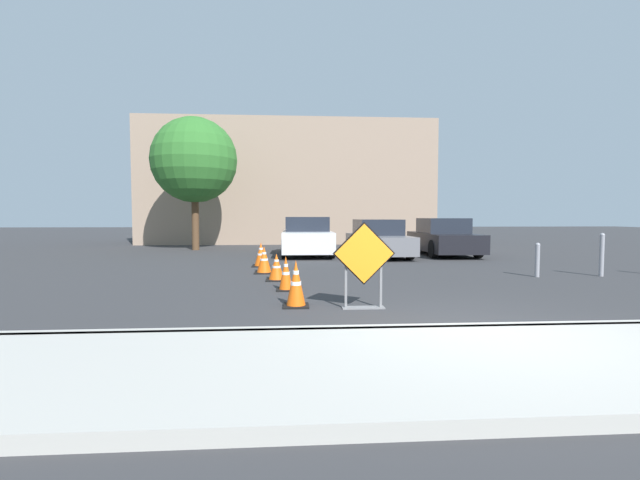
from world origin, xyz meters
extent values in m
plane|color=#333335|center=(0.00, 10.00, 0.00)|extent=(96.00, 96.00, 0.00)
cube|color=#ADAAA3|center=(0.00, -1.24, 0.07)|extent=(28.72, 2.48, 0.14)
cube|color=#ADAAA3|center=(0.00, 0.00, 0.07)|extent=(28.72, 0.20, 0.14)
cube|color=black|center=(-1.17, 1.65, 0.91)|extent=(1.03, 0.02, 1.03)
cube|color=orange|center=(-1.17, 1.64, 0.91)|extent=(0.97, 0.02, 0.97)
cube|color=slate|center=(-1.17, 1.70, 0.01)|extent=(0.70, 0.20, 0.02)
cube|color=slate|center=(-1.46, 1.70, 0.46)|extent=(0.04, 0.04, 0.91)
cube|color=slate|center=(-0.88, 1.70, 0.46)|extent=(0.04, 0.04, 0.91)
cube|color=black|center=(-2.27, 1.90, 0.01)|extent=(0.43, 0.43, 0.03)
cone|color=#EA590F|center=(-2.27, 1.90, 0.41)|extent=(0.32, 0.32, 0.76)
cylinder|color=white|center=(-2.27, 1.90, 0.58)|extent=(0.10, 0.10, 0.07)
cylinder|color=white|center=(-2.27, 1.90, 0.39)|extent=(0.18, 0.18, 0.07)
cube|color=black|center=(-2.46, 3.50, 0.01)|extent=(0.38, 0.38, 0.03)
cone|color=#EA590F|center=(-2.46, 3.50, 0.37)|extent=(0.28, 0.28, 0.68)
cylinder|color=white|center=(-2.46, 3.50, 0.52)|extent=(0.09, 0.09, 0.06)
cylinder|color=white|center=(-2.46, 3.50, 0.36)|extent=(0.16, 0.16, 0.06)
cube|color=black|center=(-2.70, 4.91, 0.01)|extent=(0.50, 0.50, 0.03)
cone|color=#EA590F|center=(-2.70, 4.91, 0.33)|extent=(0.37, 0.37, 0.61)
cylinder|color=white|center=(-2.70, 4.91, 0.47)|extent=(0.11, 0.11, 0.05)
cylinder|color=white|center=(-2.70, 4.91, 0.32)|extent=(0.20, 0.20, 0.05)
cube|color=black|center=(-3.07, 6.23, 0.01)|extent=(0.52, 0.52, 0.03)
cone|color=#EA590F|center=(-3.07, 6.23, 0.38)|extent=(0.39, 0.39, 0.70)
cylinder|color=white|center=(-3.07, 6.23, 0.53)|extent=(0.12, 0.12, 0.06)
cylinder|color=white|center=(-3.07, 6.23, 0.37)|extent=(0.21, 0.21, 0.06)
cube|color=black|center=(-3.27, 7.79, 0.01)|extent=(0.53, 0.53, 0.03)
cone|color=#EA590F|center=(-3.27, 7.79, 0.38)|extent=(0.40, 0.40, 0.71)
cylinder|color=white|center=(-3.27, 7.79, 0.54)|extent=(0.12, 0.12, 0.06)
cylinder|color=white|center=(-3.27, 7.79, 0.37)|extent=(0.22, 0.22, 0.06)
cube|color=silver|center=(-1.72, 11.51, 0.57)|extent=(1.91, 4.28, 0.75)
cube|color=#1E232D|center=(-1.72, 11.62, 1.23)|extent=(1.66, 1.97, 0.56)
cylinder|color=black|center=(-0.87, 10.18, 0.36)|extent=(0.21, 0.71, 0.71)
cylinder|color=black|center=(-2.59, 10.20, 0.36)|extent=(0.21, 0.71, 0.71)
cylinder|color=black|center=(-0.85, 12.82, 0.36)|extent=(0.21, 0.71, 0.71)
cylinder|color=black|center=(-2.57, 12.84, 0.36)|extent=(0.21, 0.71, 0.71)
cube|color=slate|center=(0.98, 10.92, 0.49)|extent=(1.92, 4.53, 0.65)
cube|color=#1E232D|center=(0.98, 11.03, 1.11)|extent=(1.64, 2.10, 0.59)
cylinder|color=black|center=(1.84, 9.55, 0.31)|extent=(0.21, 0.62, 0.62)
cylinder|color=black|center=(0.18, 9.51, 0.31)|extent=(0.21, 0.62, 0.62)
cylinder|color=black|center=(1.78, 12.33, 0.31)|extent=(0.21, 0.62, 0.62)
cylinder|color=black|center=(0.11, 12.29, 0.31)|extent=(0.21, 0.62, 0.62)
cube|color=black|center=(3.68, 11.30, 0.53)|extent=(1.90, 4.40, 0.69)
cube|color=#1E232D|center=(3.68, 11.41, 1.16)|extent=(1.64, 2.04, 0.58)
cylinder|color=black|center=(4.49, 9.93, 0.33)|extent=(0.21, 0.67, 0.66)
cylinder|color=black|center=(2.82, 9.96, 0.33)|extent=(0.21, 0.67, 0.66)
cylinder|color=black|center=(4.54, 12.64, 0.33)|extent=(0.21, 0.67, 0.66)
cylinder|color=black|center=(2.87, 12.67, 0.33)|extent=(0.21, 0.67, 0.66)
cylinder|color=gray|center=(3.81, 5.04, 0.40)|extent=(0.11, 0.11, 0.80)
sphere|color=gray|center=(3.81, 5.04, 0.80)|extent=(0.12, 0.12, 0.12)
cylinder|color=gray|center=(5.50, 5.04, 0.52)|extent=(0.11, 0.11, 1.04)
sphere|color=gray|center=(5.50, 5.04, 1.04)|extent=(0.12, 0.12, 0.12)
cube|color=gray|center=(-2.49, 20.33, 3.44)|extent=(16.38, 5.00, 6.88)
cylinder|color=#513823|center=(-6.68, 14.49, 1.31)|extent=(0.32, 0.32, 2.62)
sphere|color=#2D6B28|center=(-6.68, 14.49, 4.06)|extent=(3.82, 3.82, 3.82)
camera|label=1|loc=(-2.36, -5.22, 1.51)|focal=24.00mm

